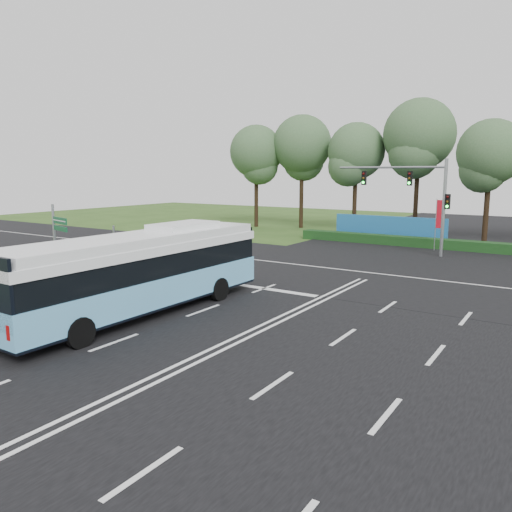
# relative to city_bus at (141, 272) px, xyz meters

# --- Properties ---
(ground) EXTENTS (120.00, 120.00, 0.00)m
(ground) POSITION_rel_city_bus_xyz_m (5.13, 1.84, -1.88)
(ground) COLOR #2D4D19
(ground) RESTS_ON ground
(road_main) EXTENTS (20.00, 120.00, 0.04)m
(road_main) POSITION_rel_city_bus_xyz_m (5.13, 1.84, -1.86)
(road_main) COLOR black
(road_main) RESTS_ON ground
(road_cross) EXTENTS (120.00, 14.00, 0.05)m
(road_cross) POSITION_rel_city_bus_xyz_m (5.13, 13.84, -1.86)
(road_cross) COLOR black
(road_cross) RESTS_ON ground
(bike_path) EXTENTS (5.00, 18.00, 0.06)m
(bike_path) POSITION_rel_city_bus_xyz_m (-7.37, -1.16, -1.85)
(bike_path) COLOR black
(bike_path) RESTS_ON ground
(kerb_strip) EXTENTS (0.25, 18.00, 0.12)m
(kerb_strip) POSITION_rel_city_bus_xyz_m (-4.97, -1.16, -1.82)
(kerb_strip) COLOR gray
(kerb_strip) RESTS_ON ground
(city_bus) EXTENTS (2.95, 13.04, 3.73)m
(city_bus) POSITION_rel_city_bus_xyz_m (0.00, 0.00, 0.00)
(city_bus) COLOR #5FAEDC
(city_bus) RESTS_ON ground
(pedestrian_signal) EXTENTS (0.28, 0.40, 3.07)m
(pedestrian_signal) POSITION_rel_city_bus_xyz_m (-6.68, 4.35, -0.20)
(pedestrian_signal) COLOR gray
(pedestrian_signal) RESTS_ON ground
(street_sign) EXTENTS (1.69, 0.52, 4.45)m
(street_sign) POSITION_rel_city_bus_xyz_m (-6.72, 0.79, 0.89)
(street_sign) COLOR gray
(street_sign) RESTS_ON ground
(banner_flag_mid) EXTENTS (0.60, 0.06, 4.04)m
(banner_flag_mid) POSITION_rel_city_bus_xyz_m (6.22, 25.05, 0.78)
(banner_flag_mid) COLOR gray
(banner_flag_mid) RESTS_ON ground
(traffic_light_gantry) EXTENTS (8.41, 0.28, 7.00)m
(traffic_light_gantry) POSITION_rel_city_bus_xyz_m (5.34, 22.34, 2.78)
(traffic_light_gantry) COLOR gray
(traffic_light_gantry) RESTS_ON ground
(hedge) EXTENTS (22.00, 1.20, 0.80)m
(hedge) POSITION_rel_city_bus_xyz_m (5.13, 26.34, -1.48)
(hedge) COLOR #143714
(hedge) RESTS_ON ground
(blue_hoarding) EXTENTS (10.00, 0.30, 2.20)m
(blue_hoarding) POSITION_rel_city_bus_xyz_m (1.13, 28.84, -0.78)
(blue_hoarding) COLOR #1D629E
(blue_hoarding) RESTS_ON ground
(eucalyptus_row) EXTENTS (47.36, 9.48, 12.95)m
(eucalyptus_row) POSITION_rel_city_bus_xyz_m (4.31, 33.16, 6.63)
(eucalyptus_row) COLOR black
(eucalyptus_row) RESTS_ON ground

